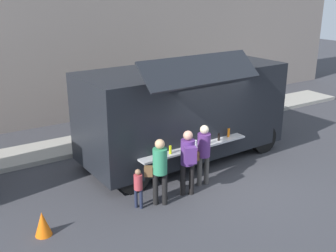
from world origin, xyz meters
TOP-DOWN VIEW (x-y plane):
  - ground_plane at (0.00, 0.00)m, footprint 60.00×60.00m
  - curb_strip at (-4.23, 4.49)m, footprint 28.00×1.60m
  - building_behind at (-3.23, 8.39)m, footprint 32.00×2.40m
  - food_truck_main at (-0.22, 1.87)m, footprint 6.28×3.34m
  - traffic_cone_orange at (-5.10, 0.05)m, footprint 0.36×0.36m
  - trash_bin at (4.01, 4.19)m, footprint 0.60×0.60m
  - customer_front_ordering at (-0.83, 0.10)m, footprint 0.55×0.34m
  - customer_mid_with_backpack at (-1.50, -0.17)m, footprint 0.45×0.57m
  - customer_rear_waiting at (-2.34, -0.18)m, footprint 0.53×0.44m
  - child_near_queue at (-2.85, -0.06)m, footprint 0.21×0.21m

SIDE VIEW (x-z plane):
  - ground_plane at x=0.00m, z-range 0.00..0.00m
  - curb_strip at x=-4.23m, z-range 0.00..0.15m
  - traffic_cone_orange at x=-5.10m, z-range 0.00..0.55m
  - trash_bin at x=4.01m, z-range 0.00..0.95m
  - child_near_queue at x=-2.85m, z-range 0.10..1.11m
  - customer_front_ordering at x=-0.83m, z-range 0.16..1.84m
  - customer_rear_waiting at x=-2.34m, z-range 0.16..1.85m
  - customer_mid_with_backpack at x=-1.50m, z-range 0.19..1.92m
  - food_truck_main at x=-0.22m, z-range -0.15..3.25m
  - building_behind at x=-3.23m, z-range 0.00..8.95m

